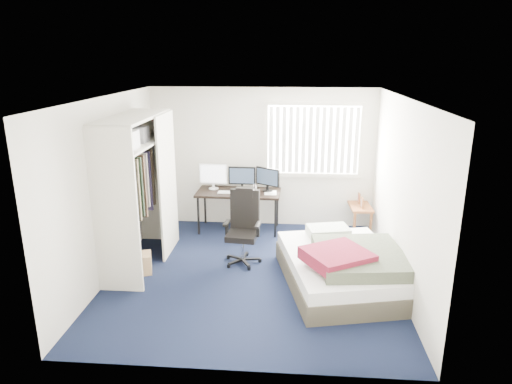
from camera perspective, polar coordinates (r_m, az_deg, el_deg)
The scene contains 10 objects.
ground at distance 6.66m, azimuth -0.48°, elevation -10.25°, with size 4.20×4.20×0.00m, color black.
room_shell at distance 6.13m, azimuth -0.51°, elevation 2.44°, with size 4.20×4.20×4.20m.
window_assembly at distance 8.09m, azimuth 7.18°, elevation 6.45°, with size 1.72×0.09×1.32m.
closet at distance 6.77m, azimuth -14.54°, elevation 1.89°, with size 0.64×1.84×2.22m.
desk at distance 8.05m, azimuth -2.15°, elevation 0.35°, with size 1.49×0.71×1.18m.
office_chair at distance 6.91m, azimuth -1.59°, elevation -5.29°, with size 0.58×0.58×1.13m.
footstool at distance 8.31m, azimuth -1.70°, elevation -3.15°, with size 0.34×0.29×0.26m.
nightstand at distance 8.28m, azimuth 12.83°, elevation -1.98°, with size 0.40×0.73×0.67m.
bed at distance 6.38m, azimuth 10.95°, elevation -9.09°, with size 1.87×2.24×0.65m.
pine_box at distance 6.87m, azimuth -14.54°, elevation -8.64°, with size 0.38×0.29×0.29m, color tan.
Camera 1 is at (0.53, -5.92, 3.02)m, focal length 32.00 mm.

